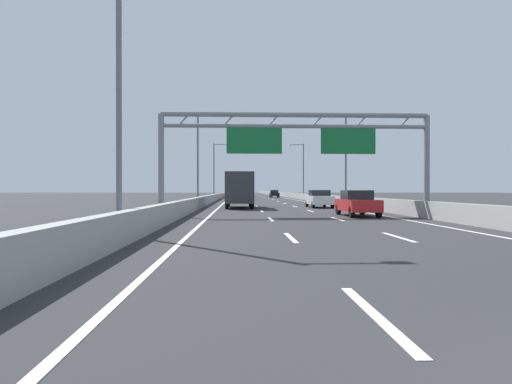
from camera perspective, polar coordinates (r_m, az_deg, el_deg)
ground_plane at (r=102.09m, az=-0.31°, el=-0.58°), size 260.00×260.00×0.00m
lane_dash_left_0 at (r=5.99m, az=15.05°, el=-15.02°), size 0.16×3.00×0.01m
lane_dash_left_1 at (r=14.70m, az=4.48°, el=-5.87°), size 0.16×3.00×0.01m
lane_dash_left_2 at (r=23.63m, az=1.90°, el=-3.53°), size 0.16×3.00×0.01m
lane_dash_left_3 at (r=32.60m, az=0.75°, el=-2.47°), size 0.16×3.00×0.01m
lane_dash_left_4 at (r=41.58m, az=0.09°, el=-1.87°), size 0.16×3.00×0.01m
lane_dash_left_5 at (r=50.57m, az=-0.33°, el=-1.48°), size 0.16×3.00×0.01m
lane_dash_left_6 at (r=59.56m, az=-0.63°, el=-1.21°), size 0.16×3.00×0.01m
lane_dash_left_7 at (r=68.56m, az=-0.85°, el=-1.01°), size 0.16×3.00×0.01m
lane_dash_left_8 at (r=77.55m, az=-1.01°, el=-0.86°), size 0.16×3.00×0.01m
lane_dash_left_9 at (r=86.55m, az=-1.15°, el=-0.74°), size 0.16×3.00×0.01m
lane_dash_left_10 at (r=95.55m, az=-1.26°, el=-0.64°), size 0.16×3.00×0.01m
lane_dash_left_11 at (r=104.54m, az=-1.34°, el=-0.56°), size 0.16×3.00×0.01m
lane_dash_left_12 at (r=113.54m, az=-1.42°, el=-0.49°), size 0.16×3.00×0.01m
lane_dash_left_13 at (r=122.54m, az=-1.48°, el=-0.43°), size 0.16×3.00×0.01m
lane_dash_left_14 at (r=131.54m, az=-1.54°, el=-0.38°), size 0.16×3.00×0.01m
lane_dash_left_15 at (r=140.54m, az=-1.59°, el=-0.34°), size 0.16×3.00×0.01m
lane_dash_left_16 at (r=149.54m, az=-1.63°, el=-0.30°), size 0.16×3.00×0.01m
lane_dash_left_17 at (r=158.53m, az=-1.67°, el=-0.26°), size 0.16×3.00×0.01m
lane_dash_right_1 at (r=15.54m, az=17.84°, el=-5.55°), size 0.16×3.00×0.01m
lane_dash_right_2 at (r=24.16m, az=10.47°, el=-3.45°), size 0.16×3.00×0.01m
lane_dash_right_3 at (r=32.99m, az=7.01°, el=-2.44°), size 0.16×3.00×0.01m
lane_dash_right_4 at (r=41.89m, az=5.02°, el=-1.86°), size 0.16×3.00×0.01m
lane_dash_right_5 at (r=50.82m, az=3.73°, el=-1.48°), size 0.16×3.00×0.01m
lane_dash_right_6 at (r=59.78m, az=2.82°, el=-1.21°), size 0.16×3.00×0.01m
lane_dash_right_7 at (r=68.74m, az=2.15°, el=-1.01°), size 0.16×3.00×0.01m
lane_dash_right_8 at (r=77.72m, az=1.64°, el=-0.86°), size 0.16×3.00×0.01m
lane_dash_right_9 at (r=86.69m, az=1.23°, el=-0.74°), size 0.16×3.00×0.01m
lane_dash_right_10 at (r=95.68m, az=0.90°, el=-0.64°), size 0.16×3.00×0.01m
lane_dash_right_11 at (r=104.66m, az=0.63°, el=-0.56°), size 0.16×3.00×0.01m
lane_dash_right_12 at (r=113.65m, az=0.40°, el=-0.49°), size 0.16×3.00×0.01m
lane_dash_right_13 at (r=122.64m, az=0.20°, el=-0.43°), size 0.16×3.00×0.01m
lane_dash_right_14 at (r=131.63m, az=0.03°, el=-0.38°), size 0.16×3.00×0.01m
lane_dash_right_15 at (r=140.63m, az=-0.12°, el=-0.34°), size 0.16×3.00×0.01m
lane_dash_right_16 at (r=149.62m, az=-0.25°, el=-0.30°), size 0.16×3.00×0.01m
lane_dash_right_17 at (r=158.61m, az=-0.37°, el=-0.26°), size 0.16×3.00×0.01m
edge_line_left at (r=90.05m, az=-3.39°, el=-0.70°), size 0.16×176.00×0.01m
edge_line_right at (r=90.46m, az=3.28°, el=-0.69°), size 0.16×176.00×0.01m
barrier_left at (r=112.07m, az=-4.02°, el=-0.26°), size 0.45×220.00×0.95m
barrier_right at (r=112.51m, az=3.03°, el=-0.26°), size 0.45×220.00×0.95m
sign_gantry at (r=27.59m, az=5.28°, el=7.06°), size 16.81×0.36×6.36m
streetlamp_left_near at (r=16.60m, az=-16.43°, el=13.56°), size 2.58×0.28×9.50m
streetlamp_left_mid at (r=46.16m, az=-7.21°, el=5.04°), size 2.58×0.28×9.50m
streetlamp_right_mid at (r=47.28m, az=11.20°, el=4.92°), size 2.58×0.28×9.50m
streetlamp_left_far at (r=76.19m, az=-5.26°, el=3.17°), size 2.58×0.28×9.50m
streetlamp_right_far at (r=76.88m, az=5.94°, el=3.15°), size 2.58×0.28×9.50m
orange_car at (r=79.82m, az=-2.40°, el=-0.27°), size 1.76×4.34×1.56m
silver_car at (r=70.01m, az=-2.21°, el=-0.36°), size 1.88×4.23×1.50m
black_car at (r=89.85m, az=2.37°, el=-0.22°), size 1.78×4.43×1.51m
red_car at (r=27.23m, az=12.88°, el=-1.40°), size 1.75×4.44×1.55m
white_car at (r=39.55m, az=8.13°, el=-0.86°), size 1.86×4.53×1.55m
box_truck at (r=38.20m, az=-2.14°, el=0.39°), size 2.33×7.66×3.03m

